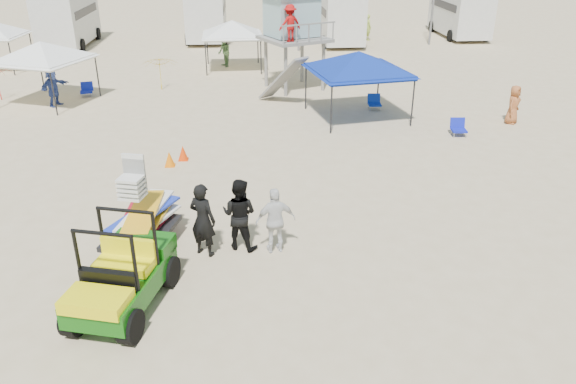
{
  "coord_description": "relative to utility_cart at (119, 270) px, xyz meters",
  "views": [
    {
      "loc": [
        -0.43,
        -9.23,
        7.05
      ],
      "look_at": [
        0.5,
        3.0,
        1.3
      ],
      "focal_mm": 35.0,
      "sensor_mm": 36.0,
      "label": 1
    }
  ],
  "objects": [
    {
      "name": "utility_cart",
      "position": [
        0.0,
        0.0,
        0.0
      ],
      "size": [
        1.95,
        2.88,
        2.0
      ],
      "color": "#11590E",
      "rests_on": "ground"
    },
    {
      "name": "lifeguard_tower",
      "position": [
        4.89,
        17.38,
        2.36
      ],
      "size": [
        3.65,
        3.65,
        4.42
      ],
      "color": "gray",
      "rests_on": "ground"
    },
    {
      "name": "man_left",
      "position": [
        1.52,
        2.04,
        -0.02
      ],
      "size": [
        0.8,
        0.71,
        1.83
      ],
      "primitive_type": "imported",
      "rotation": [
        0.0,
        0.0,
        2.63
      ],
      "color": "black",
      "rests_on": "ground"
    },
    {
      "name": "canopy_white_c",
      "position": [
        1.98,
        21.76,
        1.55
      ],
      "size": [
        3.14,
        3.14,
        3.03
      ],
      "color": "black",
      "rests_on": "ground"
    },
    {
      "name": "canopy_blue",
      "position": [
        7.12,
        12.44,
        1.62
      ],
      "size": [
        4.08,
        4.08,
        3.1
      ],
      "color": "black",
      "rests_on": "ground"
    },
    {
      "name": "man_mid",
      "position": [
        2.37,
        2.29,
        -0.03
      ],
      "size": [
        1.07,
        0.97,
        1.8
      ],
      "primitive_type": "imported",
      "rotation": [
        0.0,
        0.0,
        2.74
      ],
      "color": "black",
      "rests_on": "ground"
    },
    {
      "name": "umbrella_b",
      "position": [
        -1.43,
        17.49,
        -0.16
      ],
      "size": [
        2.36,
        2.37,
        1.55
      ],
      "primitive_type": "imported",
      "rotation": [
        0.0,
        0.0,
        0.59
      ],
      "color": "gold",
      "rests_on": "ground"
    },
    {
      "name": "rv_far_left",
      "position": [
        -8.94,
        29.58,
        0.87
      ],
      "size": [
        2.64,
        6.8,
        3.25
      ],
      "color": "silver",
      "rests_on": "ground"
    },
    {
      "name": "surf_trailer",
      "position": [
        0.01,
        2.34,
        -0.06
      ],
      "size": [
        1.77,
        2.56,
        2.14
      ],
      "color": "black",
      "rests_on": "ground"
    },
    {
      "name": "beach_chair_c",
      "position": [
        8.13,
        13.56,
        -0.62
      ],
      "size": [
        0.57,
        0.61,
        0.64
      ],
      "color": "#0E33A0",
      "rests_on": "ground"
    },
    {
      "name": "man_right",
      "position": [
        3.22,
        2.04,
        -0.11
      ],
      "size": [
        1.02,
        0.58,
        1.65
      ],
      "primitive_type": "imported",
      "rotation": [
        0.0,
        0.0,
        3.33
      ],
      "color": "silver",
      "rests_on": "ground"
    },
    {
      "name": "beach_chair_b",
      "position": [
        10.55,
        9.94,
        -0.62
      ],
      "size": [
        0.58,
        0.62,
        0.64
      ],
      "color": "#111EB9",
      "rests_on": "ground"
    },
    {
      "name": "rv_mid_right",
      "position": [
        9.06,
        29.58,
        0.87
      ],
      "size": [
        2.64,
        7.0,
        3.25
      ],
      "color": "silver",
      "rests_on": "ground"
    },
    {
      "name": "distant_beachgoers",
      "position": [
        2.07,
        18.55,
        -0.1
      ],
      "size": [
        19.93,
        19.65,
        1.76
      ],
      "color": "#5C8852",
      "rests_on": "ground"
    },
    {
      "name": "rv_far_right",
      "position": [
        18.06,
        31.08,
        0.87
      ],
      "size": [
        2.64,
        6.6,
        3.25
      ],
      "color": "silver",
      "rests_on": "ground"
    },
    {
      "name": "cone_far",
      "position": [
        0.05,
        7.67,
        -0.68
      ],
      "size": [
        0.34,
        0.34,
        0.5
      ],
      "primitive_type": "cone",
      "color": "orange",
      "rests_on": "ground"
    },
    {
      "name": "ground",
      "position": [
        3.06,
        -0.41,
        -0.93
      ],
      "size": [
        140.0,
        140.0,
        0.0
      ],
      "primitive_type": "plane",
      "color": "beige",
      "rests_on": "ground"
    },
    {
      "name": "cone_near",
      "position": [
        0.44,
        8.18,
        -0.68
      ],
      "size": [
        0.34,
        0.34,
        0.5
      ],
      "primitive_type": "cone",
      "color": "#F33C07",
      "rests_on": "ground"
    },
    {
      "name": "beach_chair_a",
      "position": [
        -4.78,
        16.63,
        -0.62
      ],
      "size": [
        0.65,
        0.7,
        0.64
      ],
      "color": "#0F1DA2",
      "rests_on": "ground"
    },
    {
      "name": "rv_mid_left",
      "position": [
        0.06,
        31.08,
        0.87
      ],
      "size": [
        2.65,
        6.5,
        3.25
      ],
      "color": "silver",
      "rests_on": "ground"
    },
    {
      "name": "canopy_white_a",
      "position": [
        -6.16,
        15.65,
        1.62
      ],
      "size": [
        4.21,
        4.21,
        3.1
      ],
      "color": "black",
      "rests_on": "ground"
    }
  ]
}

